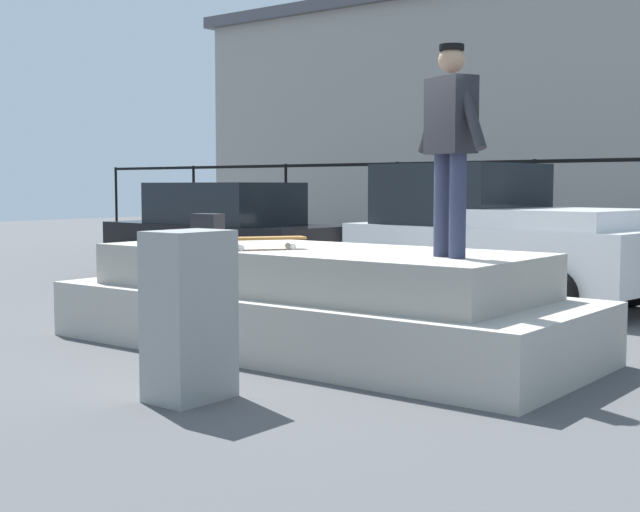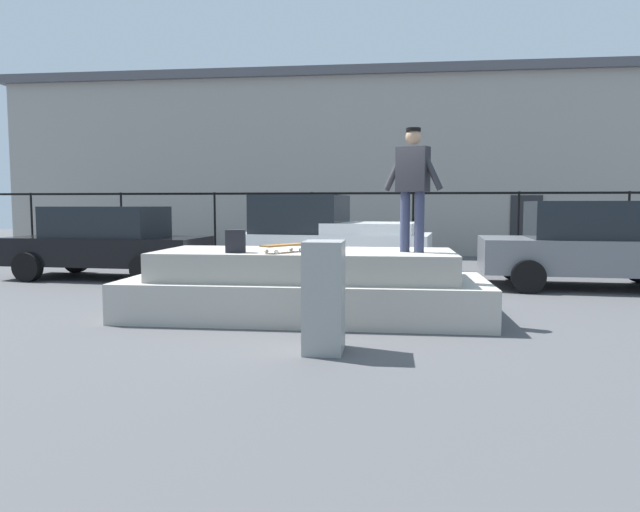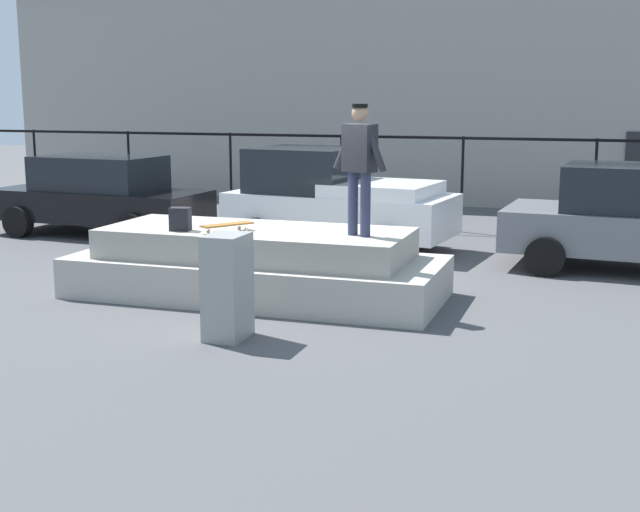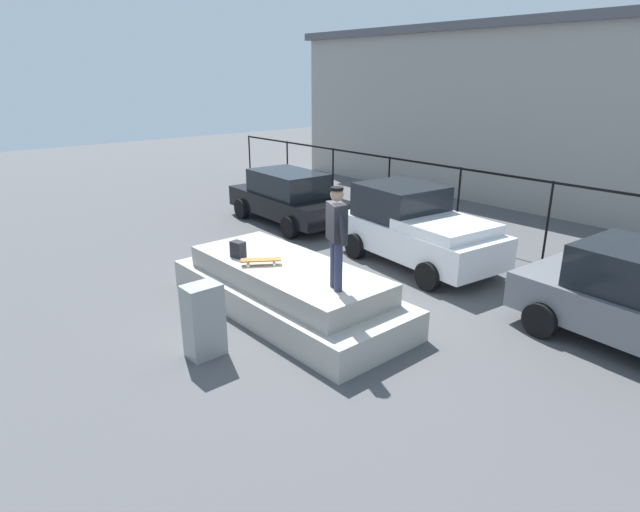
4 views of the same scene
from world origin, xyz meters
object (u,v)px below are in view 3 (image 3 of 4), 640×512
object	(u,v)px
car_black_sedan_near	(100,195)
car_white_pickup_mid	(334,199)
car_grey_sedan_far	(637,218)
skateboarder	(359,160)
backpack	(180,219)
utility_box	(227,287)
skateboard	(227,225)

from	to	relation	value
car_black_sedan_near	car_white_pickup_mid	size ratio (longest dim) A/B	1.05
car_white_pickup_mid	car_grey_sedan_far	size ratio (longest dim) A/B	1.01
skateboarder	backpack	distance (m)	2.69
backpack	utility_box	distance (m)	2.25
car_black_sedan_near	utility_box	world-z (taller)	car_black_sedan_near
utility_box	car_grey_sedan_far	bearing A→B (deg)	50.57
car_white_pickup_mid	utility_box	size ratio (longest dim) A/B	3.46
car_grey_sedan_far	car_black_sedan_near	bearing A→B (deg)	177.91
skateboard	car_black_sedan_near	size ratio (longest dim) A/B	0.16
skateboarder	car_black_sedan_near	bearing A→B (deg)	148.30
car_black_sedan_near	car_grey_sedan_far	world-z (taller)	car_grey_sedan_far
skateboard	car_white_pickup_mid	world-z (taller)	car_white_pickup_mid
skateboard	skateboarder	bearing A→B (deg)	9.05
backpack	car_black_sedan_near	world-z (taller)	car_black_sedan_near
skateboard	backpack	xyz separation A→B (m)	(-0.69, -0.08, 0.06)
car_white_pickup_mid	skateboarder	bearing A→B (deg)	-68.20
skateboarder	car_white_pickup_mid	size ratio (longest dim) A/B	0.40
backpack	car_grey_sedan_far	xyz separation A→B (m)	(6.19, 4.16, -0.27)
utility_box	backpack	bearing A→B (deg)	131.64
car_grey_sedan_far	car_white_pickup_mid	bearing A→B (deg)	175.39
backpack	car_black_sedan_near	bearing A→B (deg)	-57.63
skateboarder	skateboard	distance (m)	2.07
skateboarder	car_white_pickup_mid	xyz separation A→B (m)	(-1.69, 4.22, -1.08)
skateboard	car_white_pickup_mid	size ratio (longest dim) A/B	0.17
backpack	car_white_pickup_mid	distance (m)	4.67
car_black_sedan_near	backpack	bearing A→B (deg)	-46.96
backpack	utility_box	size ratio (longest dim) A/B	0.26
car_grey_sedan_far	utility_box	xyz separation A→B (m)	(-4.73, -5.79, -0.25)
skateboard	backpack	world-z (taller)	backpack
skateboard	utility_box	world-z (taller)	utility_box
skateboarder	car_grey_sedan_far	distance (m)	5.40
skateboard	backpack	bearing A→B (deg)	-173.62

